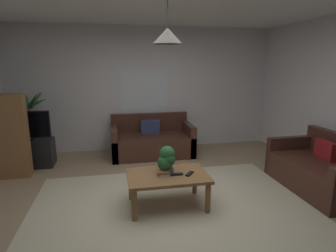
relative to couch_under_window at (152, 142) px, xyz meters
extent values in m
cube|color=#9E8466|center=(-0.06, -2.28, -0.28)|extent=(5.68, 5.56, 0.02)
cube|color=beige|center=(-0.06, -2.48, -0.27)|extent=(3.69, 3.06, 0.01)
cube|color=silver|center=(-0.06, 0.54, 1.05)|extent=(5.80, 0.06, 2.65)
cube|color=white|center=(-0.08, 0.50, 0.93)|extent=(1.01, 0.01, 1.09)
cube|color=#47281E|center=(0.00, -0.04, -0.06)|extent=(1.66, 0.89, 0.42)
cube|color=#47281E|center=(0.00, 0.35, 0.35)|extent=(1.66, 0.12, 0.40)
cube|color=#47281E|center=(-0.77, -0.04, 0.05)|extent=(0.12, 0.89, 0.64)
cube|color=#47281E|center=(0.77, -0.04, 0.05)|extent=(0.12, 0.89, 0.64)
cube|color=navy|center=(-0.01, 0.17, 0.29)|extent=(0.41, 0.15, 0.28)
cube|color=#47281E|center=(2.24, -2.14, -0.06)|extent=(0.89, 1.51, 0.42)
cube|color=#47281E|center=(2.24, -1.45, 0.05)|extent=(0.89, 0.12, 0.64)
cube|color=maroon|center=(2.44, -1.99, 0.29)|extent=(0.15, 0.41, 0.28)
cube|color=olive|center=(-0.10, -2.19, 0.16)|extent=(1.05, 0.68, 0.04)
cylinder|color=olive|center=(-0.57, -2.47, -0.07)|extent=(0.07, 0.07, 0.41)
cylinder|color=olive|center=(0.36, -2.47, -0.07)|extent=(0.07, 0.07, 0.41)
cylinder|color=olive|center=(-0.57, -1.91, -0.07)|extent=(0.07, 0.07, 0.41)
cylinder|color=olive|center=(0.36, -1.91, -0.07)|extent=(0.07, 0.07, 0.41)
cube|color=beige|center=(-0.16, -2.23, 0.19)|extent=(0.15, 0.12, 0.02)
cube|color=#99663F|center=(-0.16, -2.22, 0.21)|extent=(0.15, 0.11, 0.02)
cube|color=#99663F|center=(-0.17, -2.22, 0.23)|extent=(0.16, 0.14, 0.02)
cube|color=black|center=(0.01, -2.24, 0.19)|extent=(0.16, 0.05, 0.02)
cube|color=black|center=(0.18, -2.25, 0.19)|extent=(0.14, 0.15, 0.02)
cylinder|color=#4C4C51|center=(-0.11, -2.17, 0.22)|extent=(0.18, 0.18, 0.08)
sphere|color=#235B2D|center=(-0.13, -2.17, 0.33)|extent=(0.21, 0.21, 0.21)
sphere|color=#235B2D|center=(-0.09, -2.17, 0.38)|extent=(0.18, 0.18, 0.18)
sphere|color=#235B2D|center=(-0.10, -2.15, 0.45)|extent=(0.20, 0.20, 0.20)
cube|color=black|center=(-2.34, -0.24, -0.02)|extent=(0.90, 0.44, 0.50)
cube|color=black|center=(-2.34, -0.26, 0.52)|extent=(0.87, 0.05, 0.49)
cube|color=black|center=(-2.34, -0.29, 0.52)|extent=(0.83, 0.00, 0.45)
cube|color=black|center=(-2.34, -0.26, 0.25)|extent=(0.24, 0.16, 0.04)
cylinder|color=brown|center=(-2.38, 0.26, -0.12)|extent=(0.32, 0.32, 0.30)
cylinder|color=brown|center=(-2.38, 0.26, 0.41)|extent=(0.05, 0.05, 0.76)
cone|color=#2D6B33|center=(-2.20, 0.26, 0.86)|extent=(0.40, 0.11, 0.23)
cone|color=#2D6B33|center=(-2.24, 0.43, 0.94)|extent=(0.35, 0.43, 0.44)
cone|color=#2D6B33|center=(-2.48, 0.47, 0.93)|extent=(0.25, 0.49, 0.41)
cone|color=#2D6B33|center=(-2.58, 0.25, 0.92)|extent=(0.45, 0.13, 0.34)
cone|color=#2D6B33|center=(-2.50, 0.13, 0.86)|extent=(0.29, 0.37, 0.29)
cone|color=#2D6B33|center=(-2.24, 0.09, 0.92)|extent=(0.35, 0.45, 0.41)
cube|color=olive|center=(-2.52, -0.72, 0.43)|extent=(0.70, 0.22, 1.40)
cylinder|color=black|center=(-0.10, -2.19, 2.19)|extent=(0.01, 0.01, 0.37)
cone|color=#4C4742|center=(-0.10, -2.19, 1.92)|extent=(0.35, 0.35, 0.18)
camera|label=1|loc=(-0.77, -5.53, 1.60)|focal=29.64mm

